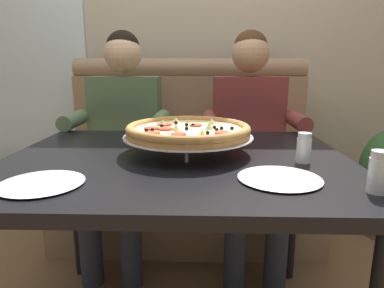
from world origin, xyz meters
The scene contains 12 objects.
back_wall_with_window centered at (0.00, 1.53, 1.40)m, with size 6.00×0.12×2.80m, color #BCB29E.
window_panel centered at (-1.35, 1.45, 1.40)m, with size 1.10×0.02×2.80m, color white.
booth_bench centered at (0.00, 0.96, 0.40)m, with size 1.59×0.78×1.13m.
dining_table centered at (0.00, 0.00, 0.67)m, with size 1.23×0.98×0.76m.
diner_left centered at (-0.36, 0.69, 0.71)m, with size 0.54×0.64×1.27m.
diner_right centered at (0.36, 0.69, 0.71)m, with size 0.54×0.64×1.27m.
pizza centered at (0.04, 0.05, 0.84)m, with size 0.48×0.48×0.12m.
shaker_parmesan centered at (0.54, -0.33, 0.81)m, with size 0.05×0.05×0.11m.
shaker_pepper_flakes centered at (0.43, -0.06, 0.80)m, with size 0.05×0.05×0.10m.
plate_near_left centered at (0.32, -0.24, 0.77)m, with size 0.24×0.24×0.02m.
plate_near_right centered at (-0.35, -0.31, 0.77)m, with size 0.23×0.23×0.02m.
patio_chair centered at (-1.47, 2.27, 0.52)m, with size 0.42×0.41×0.86m.
Camera 1 is at (0.09, -1.17, 1.08)m, focal length 31.54 mm.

